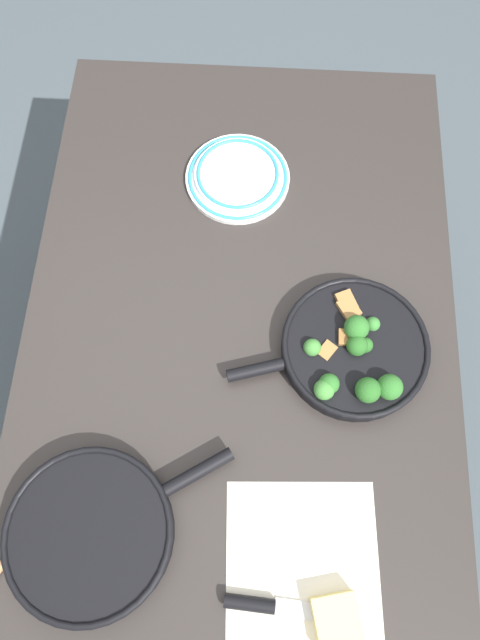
{
  "coord_description": "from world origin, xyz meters",
  "views": [
    {
      "loc": [
        0.39,
        0.02,
        1.81
      ],
      "look_at": [
        0.0,
        0.0,
        0.77
      ],
      "focal_mm": 32.0,
      "sensor_mm": 36.0,
      "label": 1
    }
  ],
  "objects_px": {
    "skillet_broccoli": "(353,349)",
    "grater_knife": "(272,606)",
    "cheese_block": "(337,622)",
    "dinner_plate_stack": "(238,176)",
    "skillet_eggs": "(91,533)"
  },
  "relations": [
    {
      "from": "skillet_broccoli",
      "to": "grater_knife",
      "type": "height_order",
      "value": "skillet_broccoli"
    },
    {
      "from": "skillet_broccoli",
      "to": "grater_knife",
      "type": "bearing_deg",
      "value": 56.6
    },
    {
      "from": "cheese_block",
      "to": "dinner_plate_stack",
      "type": "distance_m",
      "value": 0.88
    },
    {
      "from": "skillet_eggs",
      "to": "cheese_block",
      "type": "height_order",
      "value": "skillet_eggs"
    },
    {
      "from": "cheese_block",
      "to": "dinner_plate_stack",
      "type": "xyz_separation_m",
      "value": [
        -0.85,
        -0.21,
        -0.01
      ]
    },
    {
      "from": "skillet_eggs",
      "to": "grater_knife",
      "type": "bearing_deg",
      "value": -49.62
    },
    {
      "from": "grater_knife",
      "to": "skillet_eggs",
      "type": "bearing_deg",
      "value": 166.46
    },
    {
      "from": "skillet_broccoli",
      "to": "cheese_block",
      "type": "bearing_deg",
      "value": 69.78
    },
    {
      "from": "skillet_eggs",
      "to": "dinner_plate_stack",
      "type": "bearing_deg",
      "value": 41.92
    },
    {
      "from": "skillet_broccoli",
      "to": "cheese_block",
      "type": "xyz_separation_m",
      "value": [
        0.47,
        -0.03,
        -0.01
      ]
    },
    {
      "from": "skillet_eggs",
      "to": "cheese_block",
      "type": "relative_size",
      "value": 3.88
    },
    {
      "from": "skillet_broccoli",
      "to": "cheese_block",
      "type": "height_order",
      "value": "skillet_broccoli"
    },
    {
      "from": "skillet_eggs",
      "to": "dinner_plate_stack",
      "type": "height_order",
      "value": "skillet_eggs"
    },
    {
      "from": "grater_knife",
      "to": "dinner_plate_stack",
      "type": "distance_m",
      "value": 0.84
    },
    {
      "from": "grater_knife",
      "to": "cheese_block",
      "type": "xyz_separation_m",
      "value": [
        0.02,
        0.11,
        0.01
      ]
    }
  ]
}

